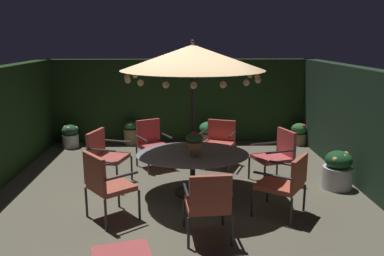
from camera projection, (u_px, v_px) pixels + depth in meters
ground_plane at (179, 196)px, 6.62m from camera, size 6.83×7.58×0.02m
hedge_backdrop_rear at (179, 101)px, 9.93m from camera, size 6.83×0.30×2.06m
hedge_backdrop_right at (377, 134)px, 6.49m from camera, size 0.30×7.58×2.06m
patio_dining_table at (192, 159)px, 6.59m from camera, size 1.88×1.57×0.70m
patio_umbrella at (192, 58)px, 6.22m from camera, size 2.30×2.30×2.55m
centerpiece_planter at (194, 141)px, 6.36m from camera, size 0.28×0.28×0.41m
patio_chair_north at (152, 141)px, 7.97m from camera, size 0.78×0.81×0.95m
patio_chair_northeast at (104, 153)px, 7.00m from camera, size 0.74×0.78×0.97m
patio_chair_east at (105, 181)px, 5.57m from camera, size 0.82×0.83×1.01m
patio_chair_southeast at (208, 201)px, 5.03m from camera, size 0.64×0.66×0.95m
patio_chair_south at (286, 181)px, 5.75m from camera, size 0.87×0.87×0.93m
patio_chair_southwest at (277, 153)px, 7.13m from camera, size 0.78×0.76×0.95m
patio_chair_west at (219, 140)px, 8.09m from camera, size 0.83×0.81×0.91m
potted_plant_back_center at (299, 133)px, 9.70m from camera, size 0.41×0.41×0.54m
potted_plant_back_right at (131, 133)px, 9.71m from camera, size 0.37×0.37×0.60m
potted_plant_left_near at (337, 170)px, 6.87m from camera, size 0.51×0.51×0.67m
potted_plant_front_corner at (208, 134)px, 9.57m from camera, size 0.44×0.44×0.59m
potted_plant_back_left at (70, 136)px, 9.43m from camera, size 0.38×0.38×0.55m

